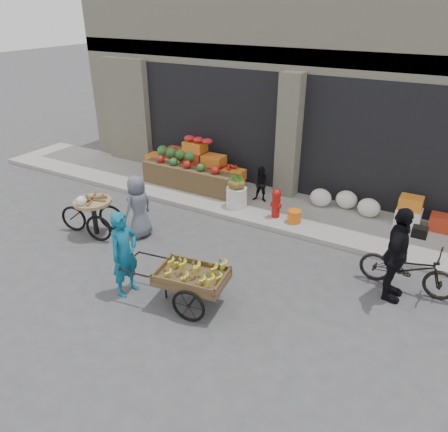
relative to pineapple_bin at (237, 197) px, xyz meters
The scene contains 15 objects.
ground 3.70m from the pineapple_bin, 78.23° to the right, with size 80.00×80.00×0.00m, color #424244.
sidewalk 0.95m from the pineapple_bin, 33.69° to the left, with size 18.00×2.20×0.12m, color gray.
building 5.41m from the pineapple_bin, 80.40° to the left, with size 14.00×6.45×7.00m.
fruit_display 1.92m from the pineapple_bin, 155.76° to the left, with size 3.10×1.12×1.24m.
pineapple_bin is the anchor object (origin of this frame).
fire_hydrant 1.11m from the pineapple_bin, ahead, with size 0.22×0.22×0.71m.
orange_bucket 1.61m from the pineapple_bin, ahead, with size 0.32×0.32×0.30m, color orange.
right_bay_goods 3.54m from the pineapple_bin, 18.10° to the left, with size 3.35×0.60×0.70m.
seated_person 0.75m from the pineapple_bin, 56.31° to the left, with size 0.45×0.35×0.93m, color black.
banana_cart 3.94m from the pineapple_bin, 73.25° to the right, with size 2.13×1.11×0.85m.
vendor_woman 4.06m from the pineapple_bin, 90.81° to the right, with size 0.59×0.39×1.62m, color #106080.
tricycle_cart 3.48m from the pineapple_bin, 129.11° to the right, with size 1.46×1.03×0.95m.
vendor_grey 2.61m from the pineapple_bin, 118.80° to the right, with size 0.71×0.46×1.45m, color slate.
bicycle 4.53m from the pineapple_bin, 17.92° to the right, with size 0.60×1.72×0.90m, color black.
cyclist 4.52m from the pineapple_bin, 23.57° to the right, with size 1.03×0.43×1.76m, color black.
Camera 1 is at (4.02, -5.25, 4.82)m, focal length 35.00 mm.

